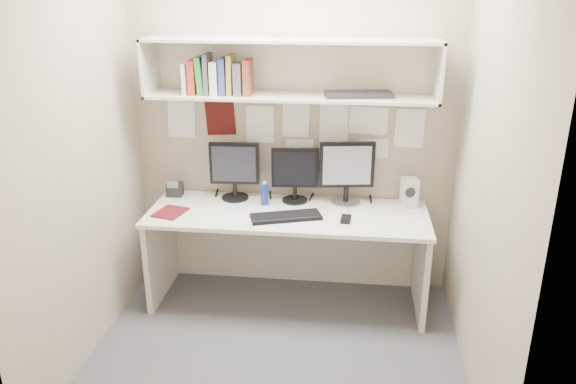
# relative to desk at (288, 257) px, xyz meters

# --- Properties ---
(floor) EXTENTS (2.40, 2.00, 0.01)m
(floor) POSITION_rel_desk_xyz_m (0.00, -0.65, -0.37)
(floor) COLOR #47474C
(floor) RESTS_ON ground
(wall_back) EXTENTS (2.40, 0.02, 2.60)m
(wall_back) POSITION_rel_desk_xyz_m (0.00, 0.35, 0.93)
(wall_back) COLOR tan
(wall_back) RESTS_ON ground
(wall_front) EXTENTS (2.40, 0.02, 2.60)m
(wall_front) POSITION_rel_desk_xyz_m (0.00, -1.65, 0.93)
(wall_front) COLOR tan
(wall_front) RESTS_ON ground
(wall_left) EXTENTS (0.02, 2.00, 2.60)m
(wall_left) POSITION_rel_desk_xyz_m (-1.20, -0.65, 0.93)
(wall_left) COLOR tan
(wall_left) RESTS_ON ground
(wall_right) EXTENTS (0.02, 2.00, 2.60)m
(wall_right) POSITION_rel_desk_xyz_m (1.20, -0.65, 0.93)
(wall_right) COLOR tan
(wall_right) RESTS_ON ground
(desk) EXTENTS (2.00, 0.70, 0.73)m
(desk) POSITION_rel_desk_xyz_m (0.00, 0.00, 0.00)
(desk) COLOR white
(desk) RESTS_ON floor
(overhead_hutch) EXTENTS (2.00, 0.38, 0.40)m
(overhead_hutch) POSITION_rel_desk_xyz_m (0.00, 0.21, 1.35)
(overhead_hutch) COLOR beige
(overhead_hutch) RESTS_ON wall_back
(pinned_papers) EXTENTS (1.92, 0.01, 0.48)m
(pinned_papers) POSITION_rel_desk_xyz_m (0.00, 0.34, 0.88)
(pinned_papers) COLOR white
(pinned_papers) RESTS_ON wall_back
(monitor_left) EXTENTS (0.37, 0.20, 0.43)m
(monitor_left) POSITION_rel_desk_xyz_m (-0.43, 0.22, 0.60)
(monitor_left) COLOR black
(monitor_left) RESTS_ON desk
(monitor_center) EXTENTS (0.35, 0.19, 0.41)m
(monitor_center) POSITION_rel_desk_xyz_m (0.03, 0.22, 0.59)
(monitor_center) COLOR black
(monitor_center) RESTS_ON desk
(monitor_right) EXTENTS (0.40, 0.22, 0.47)m
(monitor_right) POSITION_rel_desk_xyz_m (0.41, 0.22, 0.62)
(monitor_right) COLOR #A5A5AA
(monitor_right) RESTS_ON desk
(keyboard) EXTENTS (0.52, 0.32, 0.02)m
(keyboard) POSITION_rel_desk_xyz_m (0.00, -0.12, 0.38)
(keyboard) COLOR black
(keyboard) RESTS_ON desk
(mouse) EXTENTS (0.08, 0.11, 0.03)m
(mouse) POSITION_rel_desk_xyz_m (0.42, -0.13, 0.38)
(mouse) COLOR black
(mouse) RESTS_ON desk
(speaker) EXTENTS (0.13, 0.13, 0.22)m
(speaker) POSITION_rel_desk_xyz_m (0.87, 0.20, 0.47)
(speaker) COLOR beige
(speaker) RESTS_ON desk
(blue_bottle) EXTENTS (0.06, 0.06, 0.18)m
(blue_bottle) POSITION_rel_desk_xyz_m (-0.18, 0.12, 0.45)
(blue_bottle) COLOR navy
(blue_bottle) RESTS_ON desk
(maroon_notebook) EXTENTS (0.24, 0.27, 0.01)m
(maroon_notebook) POSITION_rel_desk_xyz_m (-0.83, -0.13, 0.37)
(maroon_notebook) COLOR #580F19
(maroon_notebook) RESTS_ON desk
(desk_phone) EXTENTS (0.12, 0.11, 0.14)m
(desk_phone) POSITION_rel_desk_xyz_m (-0.90, 0.22, 0.42)
(desk_phone) COLOR black
(desk_phone) RESTS_ON desk
(book_stack) EXTENTS (0.47, 0.17, 0.28)m
(book_stack) POSITION_rel_desk_xyz_m (-0.50, 0.13, 1.29)
(book_stack) COLOR silver
(book_stack) RESTS_ON overhead_hutch
(hutch_tray) EXTENTS (0.48, 0.25, 0.03)m
(hutch_tray) POSITION_rel_desk_xyz_m (0.47, 0.14, 1.19)
(hutch_tray) COLOR black
(hutch_tray) RESTS_ON overhead_hutch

